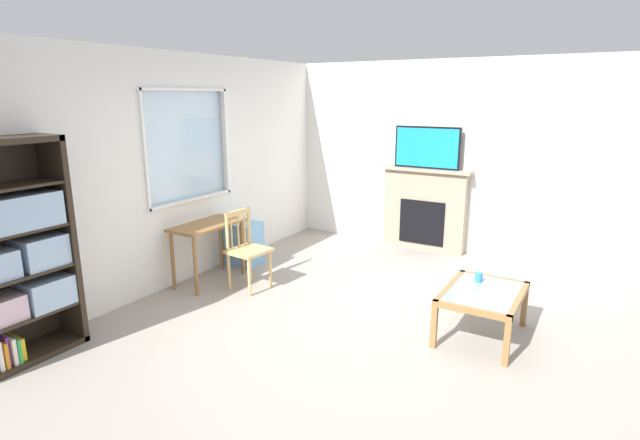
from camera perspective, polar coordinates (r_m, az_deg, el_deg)
name	(u,v)px	position (r m, az deg, el deg)	size (l,w,h in m)	color
ground	(371,324)	(4.96, 5.92, -11.78)	(6.36, 5.96, 0.02)	#9E9389
wall_back_with_window	(179,173)	(5.99, -15.92, 5.27)	(5.36, 0.15, 2.63)	white
wall_right	(459,158)	(7.11, 15.63, 6.83)	(0.12, 5.16, 2.63)	white
bookshelf	(13,257)	(4.72, -31.79, -3.66)	(0.90, 0.38, 1.84)	#2D2319
desk_under_window	(208,234)	(5.93, -12.76, -1.53)	(0.90, 0.45, 0.71)	olive
wooden_chair	(247,249)	(5.68, -8.42, -3.32)	(0.46, 0.44, 0.90)	tan
plastic_drawer_unit	(244,243)	(6.55, -8.70, -2.65)	(0.35, 0.40, 0.56)	#72ADDB
fireplace	(424,209)	(7.19, 11.90, 1.25)	(0.26, 1.27, 1.17)	gray
tv	(427,148)	(7.04, 12.21, 8.13)	(0.06, 0.92, 0.57)	black
coffee_table	(483,298)	(4.77, 18.20, -8.46)	(0.91, 0.66, 0.44)	#8C9E99
sippy_cup	(479,277)	(4.95, 17.76, -6.24)	(0.07, 0.07, 0.09)	#337FD6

